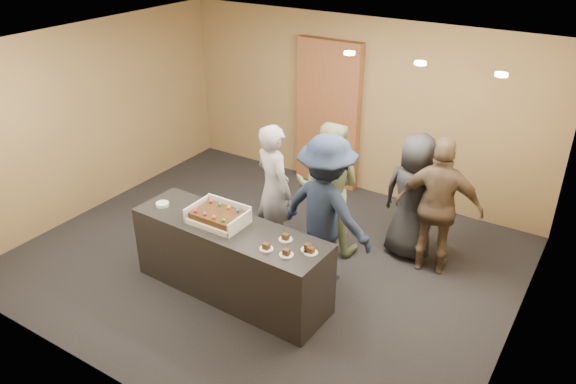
{
  "coord_description": "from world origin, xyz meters",
  "views": [
    {
      "loc": [
        3.49,
        -4.98,
        4.11
      ],
      "look_at": [
        0.33,
        0.0,
        1.07
      ],
      "focal_mm": 35.0,
      "sensor_mm": 36.0,
      "label": 1
    }
  ],
  "objects_px": {
    "storage_cabinet": "(328,115)",
    "plate_stack": "(162,204)",
    "serving_counter": "(231,260)",
    "person_dark_suit": "(414,197)",
    "sheet_cake": "(218,215)",
    "cake_box": "(219,218)",
    "person_server_grey": "(274,190)",
    "person_navy_man": "(326,211)",
    "person_brown_extra": "(439,207)",
    "person_sage_man": "(328,188)"
  },
  "relations": [
    {
      "from": "sheet_cake",
      "to": "person_dark_suit",
      "type": "relative_size",
      "value": 0.33
    },
    {
      "from": "person_navy_man",
      "to": "sheet_cake",
      "type": "bearing_deg",
      "value": 49.78
    },
    {
      "from": "person_sage_man",
      "to": "person_dark_suit",
      "type": "height_order",
      "value": "person_sage_man"
    },
    {
      "from": "sheet_cake",
      "to": "person_sage_man",
      "type": "xyz_separation_m",
      "value": [
        0.62,
        1.44,
        -0.11
      ]
    },
    {
      "from": "person_server_grey",
      "to": "person_sage_man",
      "type": "distance_m",
      "value": 0.69
    },
    {
      "from": "cake_box",
      "to": "person_sage_man",
      "type": "height_order",
      "value": "person_sage_man"
    },
    {
      "from": "serving_counter",
      "to": "person_dark_suit",
      "type": "bearing_deg",
      "value": 54.42
    },
    {
      "from": "cake_box",
      "to": "sheet_cake",
      "type": "distance_m",
      "value": 0.06
    },
    {
      "from": "serving_counter",
      "to": "person_dark_suit",
      "type": "xyz_separation_m",
      "value": [
        1.45,
        1.89,
        0.38
      ]
    },
    {
      "from": "sheet_cake",
      "to": "person_dark_suit",
      "type": "distance_m",
      "value": 2.48
    },
    {
      "from": "person_server_grey",
      "to": "person_sage_man",
      "type": "height_order",
      "value": "person_sage_man"
    },
    {
      "from": "serving_counter",
      "to": "person_navy_man",
      "type": "xyz_separation_m",
      "value": [
        0.77,
        0.83,
        0.48
      ]
    },
    {
      "from": "serving_counter",
      "to": "person_navy_man",
      "type": "bearing_deg",
      "value": 49.07
    },
    {
      "from": "person_sage_man",
      "to": "serving_counter",
      "type": "bearing_deg",
      "value": 56.23
    },
    {
      "from": "person_navy_man",
      "to": "person_brown_extra",
      "type": "distance_m",
      "value": 1.38
    },
    {
      "from": "storage_cabinet",
      "to": "plate_stack",
      "type": "bearing_deg",
      "value": -98.17
    },
    {
      "from": "person_navy_man",
      "to": "person_brown_extra",
      "type": "xyz_separation_m",
      "value": [
        1.05,
        0.89,
        -0.05
      ]
    },
    {
      "from": "serving_counter",
      "to": "storage_cabinet",
      "type": "xyz_separation_m",
      "value": [
        -0.5,
        3.19,
        0.72
      ]
    },
    {
      "from": "serving_counter",
      "to": "plate_stack",
      "type": "xyz_separation_m",
      "value": [
        -0.96,
        -0.04,
        0.47
      ]
    },
    {
      "from": "person_sage_man",
      "to": "person_navy_man",
      "type": "xyz_separation_m",
      "value": [
        0.3,
        -0.61,
        0.04
      ]
    },
    {
      "from": "storage_cabinet",
      "to": "sheet_cake",
      "type": "relative_size",
      "value": 4.28
    },
    {
      "from": "cake_box",
      "to": "person_sage_man",
      "type": "bearing_deg",
      "value": 66.29
    },
    {
      "from": "serving_counter",
      "to": "cake_box",
      "type": "height_order",
      "value": "cake_box"
    },
    {
      "from": "sheet_cake",
      "to": "serving_counter",
      "type": "bearing_deg",
      "value": 0.0
    },
    {
      "from": "sheet_cake",
      "to": "cake_box",
      "type": "bearing_deg",
      "value": 89.14
    },
    {
      "from": "serving_counter",
      "to": "cake_box",
      "type": "distance_m",
      "value": 0.52
    },
    {
      "from": "person_dark_suit",
      "to": "serving_counter",
      "type": "bearing_deg",
      "value": 56.7
    },
    {
      "from": "person_server_grey",
      "to": "person_brown_extra",
      "type": "bearing_deg",
      "value": -137.57
    },
    {
      "from": "storage_cabinet",
      "to": "plate_stack",
      "type": "distance_m",
      "value": 3.28
    },
    {
      "from": "plate_stack",
      "to": "person_dark_suit",
      "type": "height_order",
      "value": "person_dark_suit"
    },
    {
      "from": "storage_cabinet",
      "to": "cake_box",
      "type": "xyz_separation_m",
      "value": [
        0.35,
        -3.16,
        -0.22
      ]
    },
    {
      "from": "person_navy_man",
      "to": "person_dark_suit",
      "type": "distance_m",
      "value": 1.25
    },
    {
      "from": "plate_stack",
      "to": "person_server_grey",
      "type": "bearing_deg",
      "value": 51.65
    },
    {
      "from": "serving_counter",
      "to": "plate_stack",
      "type": "relative_size",
      "value": 15.54
    },
    {
      "from": "person_sage_man",
      "to": "person_navy_man",
      "type": "distance_m",
      "value": 0.68
    },
    {
      "from": "person_brown_extra",
      "to": "plate_stack",
      "type": "bearing_deg",
      "value": 21.77
    },
    {
      "from": "person_brown_extra",
      "to": "person_dark_suit",
      "type": "relative_size",
      "value": 1.06
    },
    {
      "from": "serving_counter",
      "to": "person_sage_man",
      "type": "bearing_deg",
      "value": 73.87
    },
    {
      "from": "plate_stack",
      "to": "person_server_grey",
      "type": "xyz_separation_m",
      "value": [
        0.87,
        1.1,
        -0.04
      ]
    },
    {
      "from": "person_sage_man",
      "to": "plate_stack",
      "type": "bearing_deg",
      "value": 30.32
    },
    {
      "from": "person_sage_man",
      "to": "person_brown_extra",
      "type": "xyz_separation_m",
      "value": [
        1.36,
        0.28,
        -0.01
      ]
    },
    {
      "from": "storage_cabinet",
      "to": "person_navy_man",
      "type": "xyz_separation_m",
      "value": [
        1.27,
        -2.35,
        -0.23
      ]
    },
    {
      "from": "serving_counter",
      "to": "person_server_grey",
      "type": "relative_size",
      "value": 1.37
    },
    {
      "from": "serving_counter",
      "to": "person_sage_man",
      "type": "xyz_separation_m",
      "value": [
        0.47,
        1.44,
        0.44
      ]
    },
    {
      "from": "person_navy_man",
      "to": "person_dark_suit",
      "type": "xyz_separation_m",
      "value": [
        0.67,
        1.05,
        -0.1
      ]
    },
    {
      "from": "serving_counter",
      "to": "person_sage_man",
      "type": "distance_m",
      "value": 1.58
    },
    {
      "from": "serving_counter",
      "to": "person_server_grey",
      "type": "distance_m",
      "value": 1.14
    },
    {
      "from": "sheet_cake",
      "to": "person_brown_extra",
      "type": "bearing_deg",
      "value": 41.01
    },
    {
      "from": "serving_counter",
      "to": "cake_box",
      "type": "bearing_deg",
      "value": 173.16
    },
    {
      "from": "person_sage_man",
      "to": "sheet_cake",
      "type": "bearing_deg",
      "value": 50.9
    }
  ]
}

